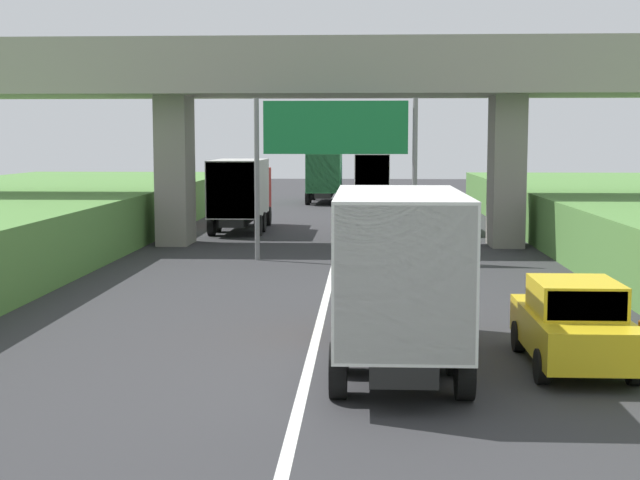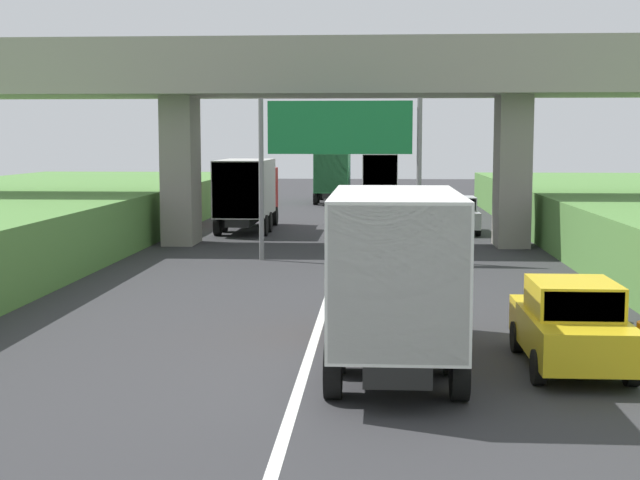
% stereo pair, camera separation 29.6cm
% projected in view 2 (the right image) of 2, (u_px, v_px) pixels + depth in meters
% --- Properties ---
extents(lane_centre_stripe, '(0.20, 97.86, 0.01)m').
position_uv_depth(lane_centre_stripe, '(337.00, 269.00, 31.08)').
color(lane_centre_stripe, white).
rests_on(lane_centre_stripe, ground).
extents(overpass_bridge, '(40.00, 4.80, 8.37)m').
position_uv_depth(overpass_bridge, '(345.00, 91.00, 37.56)').
color(overpass_bridge, gray).
rests_on(overpass_bridge, ground).
extents(overhead_highway_sign, '(5.88, 0.18, 5.87)m').
position_uv_depth(overhead_highway_sign, '(340.00, 140.00, 32.86)').
color(overhead_highway_sign, slate).
rests_on(overhead_highway_sign, ground).
extents(truck_blue, '(2.44, 7.30, 3.44)m').
position_uv_depth(truck_blue, '(380.00, 175.00, 62.52)').
color(truck_blue, black).
rests_on(truck_blue, ground).
extents(truck_green, '(2.44, 7.30, 3.44)m').
position_uv_depth(truck_green, '(333.00, 175.00, 63.55)').
color(truck_green, black).
rests_on(truck_green, ground).
extents(truck_orange, '(2.44, 7.30, 3.44)m').
position_uv_depth(truck_orange, '(394.00, 268.00, 17.62)').
color(truck_orange, black).
rests_on(truck_orange, ground).
extents(truck_red, '(2.44, 7.30, 3.44)m').
position_uv_depth(truck_red, '(248.00, 191.00, 43.94)').
color(truck_red, black).
rests_on(truck_red, ground).
extents(car_silver, '(1.86, 4.10, 1.72)m').
position_uv_depth(car_silver, '(458.00, 215.00, 43.04)').
color(car_silver, '#B2B5B7').
rests_on(car_silver, ground).
extents(car_yellow, '(1.86, 4.10, 1.72)m').
position_uv_depth(car_yellow, '(571.00, 325.00, 17.57)').
color(car_yellow, gold).
rests_on(car_yellow, ground).
extents(construction_barrel_3, '(0.57, 0.57, 0.90)m').
position_uv_depth(construction_barrel_3, '(592.00, 302.00, 22.31)').
color(construction_barrel_3, orange).
rests_on(construction_barrel_3, ground).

